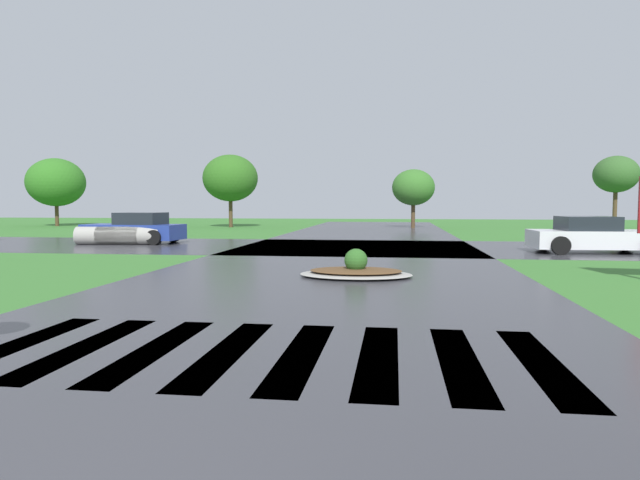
% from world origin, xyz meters
% --- Properties ---
extents(asphalt_roadway, '(9.42, 80.00, 0.01)m').
position_xyz_m(asphalt_roadway, '(0.00, 10.00, 0.00)').
color(asphalt_roadway, '#35353A').
rests_on(asphalt_roadway, ground).
extents(asphalt_cross_road, '(90.00, 8.48, 0.01)m').
position_xyz_m(asphalt_cross_road, '(0.00, 20.07, 0.00)').
color(asphalt_cross_road, '#35353A').
rests_on(asphalt_cross_road, ground).
extents(crosswalk_stripes, '(6.75, 3.07, 0.01)m').
position_xyz_m(crosswalk_stripes, '(-0.00, 4.05, 0.00)').
color(crosswalk_stripes, white).
rests_on(crosswalk_stripes, ground).
extents(median_island, '(2.71, 1.85, 0.68)m').
position_xyz_m(median_island, '(0.60, 11.04, 0.14)').
color(median_island, '#9E9B93').
rests_on(median_island, ground).
extents(car_silver_hatch, '(4.41, 2.32, 1.30)m').
position_xyz_m(car_silver_hatch, '(8.54, 18.66, 0.60)').
color(car_silver_hatch, silver).
rests_on(car_silver_hatch, ground).
extents(car_white_sedan, '(4.40, 2.25, 1.36)m').
position_xyz_m(car_white_sedan, '(-9.86, 21.02, 0.63)').
color(car_white_sedan, navy).
rests_on(car_white_sedan, ground).
extents(drainage_pipe_stack, '(3.62, 1.20, 0.77)m').
position_xyz_m(drainage_pipe_stack, '(-10.19, 20.11, 0.38)').
color(drainage_pipe_stack, '#9E9B93').
rests_on(drainage_pipe_stack, ground).
extents(background_treeline, '(44.38, 4.43, 5.29)m').
position_xyz_m(background_treeline, '(-10.74, 37.58, 3.41)').
color(background_treeline, '#4C3823').
rests_on(background_treeline, ground).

